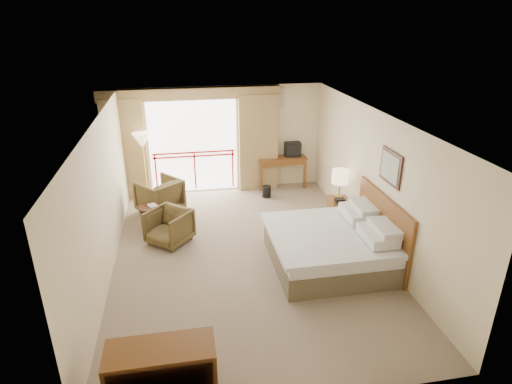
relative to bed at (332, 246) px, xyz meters
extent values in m
plane|color=#7E6B56|center=(-1.50, 0.60, -0.38)|extent=(7.00, 7.00, 0.00)
plane|color=white|center=(-1.50, 0.60, 2.32)|extent=(7.00, 7.00, 0.00)
plane|color=beige|center=(-1.50, 4.10, 0.97)|extent=(5.00, 0.00, 5.00)
plane|color=beige|center=(-1.50, -2.90, 0.97)|extent=(5.00, 0.00, 5.00)
plane|color=beige|center=(-4.00, 0.60, 0.97)|extent=(0.00, 7.00, 7.00)
plane|color=beige|center=(1.00, 0.60, 0.97)|extent=(0.00, 7.00, 7.00)
plane|color=white|center=(-2.30, 4.08, 0.82)|extent=(2.40, 0.00, 2.40)
cube|color=red|center=(-2.30, 4.06, 0.57)|extent=(2.09, 0.03, 0.04)
cube|color=red|center=(-2.30, 4.06, 0.67)|extent=(2.09, 0.03, 0.04)
cube|color=red|center=(-3.29, 4.06, 0.17)|extent=(0.04, 0.03, 1.00)
cube|color=red|center=(-2.30, 4.06, 0.17)|extent=(0.04, 0.03, 1.00)
cube|color=red|center=(-1.31, 4.06, 0.17)|extent=(0.04, 0.03, 1.00)
cube|color=olive|center=(-3.95, 3.95, 0.87)|extent=(1.00, 0.26, 2.50)
cube|color=olive|center=(-0.65, 3.95, 0.87)|extent=(1.00, 0.26, 2.50)
cube|color=olive|center=(-2.30, 3.98, 2.17)|extent=(4.40, 0.22, 0.28)
cube|color=silver|center=(-0.20, 4.07, 1.97)|extent=(0.50, 0.04, 0.50)
cube|color=brown|center=(-0.05, 0.00, -0.18)|extent=(2.05, 2.00, 0.40)
cube|color=silver|center=(-0.05, 0.00, 0.12)|extent=(2.01, 1.96, 0.22)
cube|color=silver|center=(-0.10, 0.00, 0.25)|extent=(2.09, 2.06, 0.08)
cube|color=silver|center=(0.65, -0.45, 0.40)|extent=(0.50, 0.75, 0.18)
cube|color=silver|center=(0.65, 0.45, 0.40)|extent=(0.50, 0.75, 0.18)
cube|color=silver|center=(0.78, -0.45, 0.52)|extent=(0.40, 0.70, 0.14)
cube|color=silver|center=(0.78, 0.45, 0.52)|extent=(0.40, 0.70, 0.14)
cube|color=brown|center=(0.96, 0.00, 0.27)|extent=(0.06, 2.10, 1.30)
cube|color=black|center=(0.98, 0.00, 1.47)|extent=(0.03, 0.72, 0.60)
cube|color=silver|center=(0.96, 0.00, 1.47)|extent=(0.01, 0.60, 0.48)
cube|color=brown|center=(0.72, 1.56, -0.08)|extent=(0.44, 0.51, 0.59)
cylinder|color=tan|center=(0.72, 1.61, 0.25)|extent=(0.15, 0.15, 0.04)
cylinder|color=tan|center=(0.72, 1.61, 0.44)|extent=(0.03, 0.03, 0.38)
cylinder|color=#FFE5B2|center=(0.72, 1.61, 0.72)|extent=(0.36, 0.36, 0.30)
cube|color=black|center=(0.67, 1.41, 0.25)|extent=(0.20, 0.15, 0.09)
cube|color=brown|center=(-0.02, 3.99, 0.44)|extent=(1.29, 0.62, 0.05)
cube|color=brown|center=(-0.61, 3.72, 0.02)|extent=(0.06, 0.06, 0.79)
cube|color=brown|center=(0.57, 3.72, 0.02)|extent=(0.06, 0.06, 0.79)
cube|color=brown|center=(-0.61, 4.26, 0.02)|extent=(0.06, 0.06, 0.79)
cube|color=brown|center=(0.57, 4.26, 0.02)|extent=(0.06, 0.06, 0.79)
cube|color=brown|center=(-0.02, 4.26, 0.11)|extent=(1.18, 0.03, 0.59)
cube|color=brown|center=(-0.02, 3.71, 0.35)|extent=(1.18, 0.03, 0.13)
cube|color=black|center=(0.28, 3.99, 0.65)|extent=(0.41, 0.32, 0.37)
cube|color=black|center=(0.28, 3.83, 0.65)|extent=(0.37, 0.02, 0.30)
cylinder|color=black|center=(-0.37, 3.99, 0.59)|extent=(0.15, 0.15, 0.27)
cylinder|color=white|center=(-0.22, 3.94, 0.50)|extent=(0.07, 0.07, 0.09)
cylinder|color=black|center=(-0.55, 3.30, -0.23)|extent=(0.29, 0.29, 0.29)
imported|color=#45371A|center=(-3.19, 2.89, -0.38)|extent=(1.23, 1.24, 0.81)
imported|color=#45371A|center=(-2.96, 1.37, -0.38)|extent=(1.08, 1.09, 0.71)
cylinder|color=black|center=(-3.38, 2.10, 0.11)|extent=(0.46, 0.46, 0.04)
cylinder|color=black|center=(-3.38, 2.10, -0.13)|extent=(0.05, 0.05, 0.46)
cylinder|color=black|center=(-3.38, 2.10, -0.36)|extent=(0.33, 0.33, 0.03)
imported|color=white|center=(-3.38, 2.10, 0.12)|extent=(0.24, 0.27, 0.02)
cylinder|color=tan|center=(-3.51, 3.62, -0.36)|extent=(0.28, 0.28, 0.03)
cylinder|color=tan|center=(-3.51, 3.62, 0.38)|extent=(0.03, 0.03, 1.51)
cone|color=#FFE5B2|center=(-3.51, 3.62, 1.18)|extent=(0.44, 0.44, 0.35)
cube|color=brown|center=(-3.01, -2.60, 0.04)|extent=(1.25, 0.52, 0.84)
camera|label=1|loc=(-2.61, -6.52, 3.97)|focal=30.00mm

